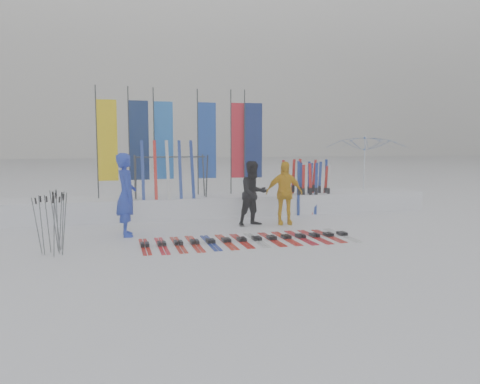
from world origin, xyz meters
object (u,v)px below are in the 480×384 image
object	(u,v)px
ski_rack	(171,171)
person_black	(254,193)
ski_row	(249,239)
person_yellow	(284,193)
tent_canopy	(366,170)
person_blue	(126,195)

from	to	relation	value
ski_rack	person_black	bearing A→B (deg)	-40.73
ski_row	person_black	bearing A→B (deg)	70.09
person_yellow	tent_canopy	distance (m)	4.72
tent_canopy	ski_row	xyz separation A→B (m)	(-5.47, -4.38, -1.22)
ski_row	person_blue	bearing A→B (deg)	153.23
person_blue	person_black	xyz separation A→B (m)	(3.29, 0.56, -0.12)
tent_canopy	ski_rack	size ratio (longest dim) A/B	1.37
person_blue	ski_row	distance (m)	3.07
ski_rack	person_yellow	bearing A→B (deg)	-31.76
person_yellow	tent_canopy	bearing A→B (deg)	43.42
person_yellow	person_blue	bearing A→B (deg)	-162.49
person_yellow	tent_canopy	xyz separation A→B (m)	(3.95, 2.56, 0.41)
person_yellow	person_black	bearing A→B (deg)	-172.73
person_yellow	ski_row	size ratio (longest dim) A/B	0.36
person_black	ski_rack	bearing A→B (deg)	123.39
tent_canopy	ski_row	bearing A→B (deg)	-141.28
person_black	person_blue	bearing A→B (deg)	173.74
person_blue	person_black	size ratio (longest dim) A/B	1.14
person_blue	ski_row	bearing A→B (deg)	-120.80
person_black	tent_canopy	distance (m)	5.42
person_blue	ski_rack	world-z (taller)	person_blue
ski_row	ski_rack	bearing A→B (deg)	109.82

